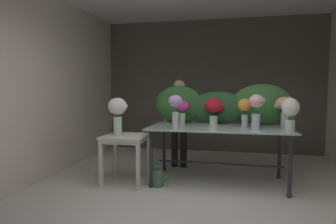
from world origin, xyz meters
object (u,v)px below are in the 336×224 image
object	(u,v)px
vase_lilac_tulips	(175,107)
vase_crimson_roses	(214,108)
watering_can	(158,178)
vase_blush_snapdragons	(256,108)
side_table_white	(126,142)
vase_sunset_freesia	(245,109)
vase_white_roses_tall	(118,111)
vase_ivory_hydrangea	(290,112)
vase_magenta_lilies	(182,109)
display_table_glass	(219,134)
florist	(179,114)
vase_peach_ranunculus	(285,107)

from	to	relation	value
vase_lilac_tulips	vase_crimson_roses	distance (m)	0.75
watering_can	vase_blush_snapdragons	bearing A→B (deg)	6.62
side_table_white	vase_blush_snapdragons	bearing A→B (deg)	3.49
vase_sunset_freesia	vase_blush_snapdragons	bearing A→B (deg)	-57.47
vase_sunset_freesia	vase_white_roses_tall	xyz separation A→B (m)	(-1.84, -0.34, -0.04)
side_table_white	vase_lilac_tulips	world-z (taller)	vase_lilac_tulips
vase_blush_snapdragons	vase_ivory_hydrangea	xyz separation A→B (m)	(0.41, -0.14, -0.03)
vase_ivory_hydrangea	watering_can	distance (m)	2.03
vase_magenta_lilies	watering_can	xyz separation A→B (m)	(-0.28, -0.49, -0.97)
display_table_glass	vase_blush_snapdragons	distance (m)	0.68
display_table_glass	vase_blush_snapdragons	size ratio (longest dim) A/B	4.21
vase_crimson_roses	vase_sunset_freesia	bearing A→B (deg)	-20.13
vase_magenta_lilies	vase_blush_snapdragons	bearing A→B (deg)	-17.21
florist	vase_magenta_lilies	xyz separation A→B (m)	(0.16, -0.60, 0.13)
display_table_glass	vase_peach_ranunculus	world-z (taller)	vase_peach_ranunculus
display_table_glass	side_table_white	distance (m)	1.38
vase_lilac_tulips	vase_white_roses_tall	xyz separation A→B (m)	(-0.88, 0.06, -0.07)
side_table_white	florist	world-z (taller)	florist
watering_can	vase_white_roses_tall	bearing A→B (deg)	175.86
vase_lilac_tulips	side_table_white	bearing A→B (deg)	175.62
vase_blush_snapdragons	vase_peach_ranunculus	distance (m)	0.53
display_table_glass	vase_white_roses_tall	size ratio (longest dim) A/B	3.70
vase_magenta_lilies	vase_crimson_roses	world-z (taller)	vase_crimson_roses
vase_lilac_tulips	vase_sunset_freesia	world-z (taller)	vase_lilac_tulips
vase_peach_ranunculus	vase_ivory_hydrangea	distance (m)	0.44
watering_can	side_table_white	bearing A→B (deg)	174.86
vase_peach_ranunculus	vase_blush_snapdragons	bearing A→B (deg)	-144.44
vase_magenta_lilies	vase_peach_ranunculus	distance (m)	1.52
florist	vase_sunset_freesia	world-z (taller)	florist
florist	vase_magenta_lilies	size ratio (longest dim) A/B	4.14
vase_blush_snapdragons	vase_ivory_hydrangea	bearing A→B (deg)	-18.22
display_table_glass	florist	xyz separation A→B (m)	(-0.73, 0.75, 0.23)
florist	vase_white_roses_tall	size ratio (longest dim) A/B	2.83
vase_ivory_hydrangea	florist	bearing A→B (deg)	146.98
vase_sunset_freesia	display_table_glass	bearing A→B (deg)	-174.80
vase_lilac_tulips	vase_ivory_hydrangea	world-z (taller)	vase_lilac_tulips
display_table_glass	vase_ivory_hydrangea	size ratio (longest dim) A/B	4.65
side_table_white	vase_magenta_lilies	distance (m)	1.01
vase_lilac_tulips	vase_ivory_hydrangea	size ratio (longest dim) A/B	1.07
vase_ivory_hydrangea	side_table_white	bearing A→B (deg)	179.45
vase_peach_ranunculus	watering_can	distance (m)	2.11
vase_magenta_lilies	florist	bearing A→B (deg)	104.59
vase_crimson_roses	vase_blush_snapdragons	size ratio (longest dim) A/B	0.87
vase_lilac_tulips	watering_can	bearing A→B (deg)	177.07
vase_magenta_lilies	vase_peach_ranunculus	xyz separation A→B (m)	(1.52, -0.03, 0.04)
display_table_glass	watering_can	size ratio (longest dim) A/B	5.84
florist	vase_lilac_tulips	distance (m)	1.13
florist	vase_white_roses_tall	distance (m)	1.29
vase_crimson_roses	vase_magenta_lilies	bearing A→B (deg)	-173.52
vase_peach_ranunculus	vase_sunset_freesia	bearing A→B (deg)	-171.50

